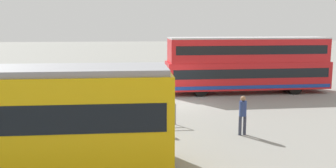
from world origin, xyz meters
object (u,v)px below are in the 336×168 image
(pedestrian_crossing, at_px, (243,112))
(double_decker_bus, at_px, (247,64))
(pedestrian_near_railing, at_px, (150,111))
(info_sign, at_px, (3,93))

(pedestrian_crossing, bearing_deg, double_decker_bus, -108.04)
(double_decker_bus, height_order, pedestrian_near_railing, double_decker_bus)
(pedestrian_near_railing, xyz_separation_m, pedestrian_crossing, (-4.04, 1.15, 0.09))
(double_decker_bus, xyz_separation_m, info_sign, (14.33, 7.40, -0.42))
(pedestrian_near_railing, relative_size, info_sign, 0.70)
(pedestrian_near_railing, bearing_deg, info_sign, -12.81)
(pedestrian_crossing, height_order, info_sign, info_sign)
(double_decker_bus, bearing_deg, info_sign, 27.30)
(double_decker_bus, distance_m, info_sign, 16.14)
(double_decker_bus, distance_m, pedestrian_crossing, 10.71)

